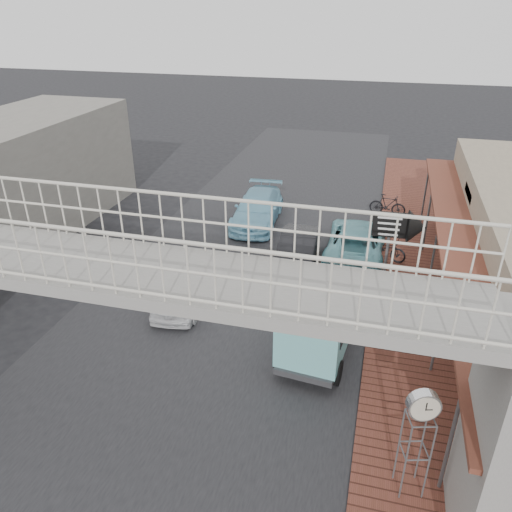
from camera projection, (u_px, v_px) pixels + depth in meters
The scene contains 14 objects.
ground at pixel (194, 355), 15.10m from camera, with size 120.00×120.00×0.00m, color black.
road_strip at pixel (194, 355), 15.10m from camera, with size 10.00×60.00×0.01m, color black.
sidewalk at pixel (415, 330), 16.18m from camera, with size 3.00×40.00×0.10m, color brown.
footbridge at pixel (114, 350), 10.21m from camera, with size 16.40×2.40×6.34m.
building_far_left at pixel (3, 183), 21.63m from camera, with size 5.00×14.00×5.00m, color gray.
white_hatchback at pixel (183, 287), 17.44m from camera, with size 1.53×3.81×1.30m, color silver.
dark_sedan at pixel (297, 251), 19.82m from camera, with size 1.43×4.11×1.36m, color black.
angkot_curb at pixel (356, 241), 20.62m from camera, with size 2.31×5.01×1.39m, color #6DB4BD.
angkot_far at pixel (257, 209), 23.80m from camera, with size 2.00×4.91×1.43m, color #77B6CF.
angkot_van at pixel (321, 315), 14.78m from camera, with size 2.20×4.17×1.97m.
motorcycle_near at pixel (384, 248), 20.32m from camera, with size 0.66×1.88×0.99m, color black.
motorcycle_far at pixel (388, 205), 24.45m from camera, with size 0.50×1.76×1.06m, color black.
street_clock at pixel (423, 410), 9.85m from camera, with size 0.70×0.64×2.72m.
arrow_sign at pixel (414, 228), 17.05m from camera, with size 1.83×1.16×3.15m.
Camera 1 is at (4.93, -11.18, 9.57)m, focal length 35.00 mm.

